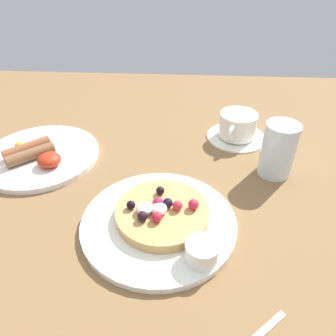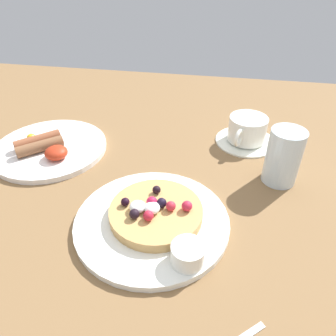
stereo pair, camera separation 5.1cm
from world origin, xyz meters
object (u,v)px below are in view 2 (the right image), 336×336
Objects in this scene: syrup_ramekin at (188,254)px; coffee_cup at (247,128)px; pancake_plate at (152,221)px; water_glass at (283,157)px; breakfast_plate at (50,148)px; coffee_saucer at (245,140)px.

coffee_cup is (8.79, 35.40, 0.90)cm from syrup_ramekin.
pancake_plate is 2.33× the size of water_glass.
syrup_ramekin is at bearing -123.02° from water_glass.
pancake_plate is 2.30× the size of coffee_cup.
syrup_ramekin is 0.44× the size of coffee_cup.
breakfast_plate is at bearing 146.23° from pancake_plate.
pancake_plate is at bearing -118.61° from coffee_cup.
pancake_plate is at bearing -144.05° from water_glass.
syrup_ramekin is 0.45× the size of water_glass.
syrup_ramekin is 41.27cm from breakfast_plate.
coffee_saucer is 15.06cm from water_glass.
syrup_ramekin is at bearing -103.98° from coffee_saucer.
coffee_cup is at bearing 14.33° from breakfast_plate.
syrup_ramekin is 0.20× the size of breakfast_plate.
breakfast_plate is 43.22cm from coffee_cup.
water_glass reaches higher than pancake_plate.
syrup_ramekin is 27.03cm from water_glass.
syrup_ramekin is at bearing -103.95° from coffee_cup.
syrup_ramekin is at bearing -36.86° from breakfast_plate.
breakfast_plate is 47.92cm from water_glass.
coffee_cup is (41.77, 10.67, 2.97)cm from breakfast_plate.
coffee_cup is (15.43, 28.29, 2.98)cm from pancake_plate.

